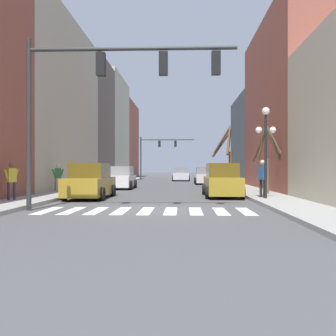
{
  "coord_description": "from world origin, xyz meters",
  "views": [
    {
      "loc": [
        1.34,
        -14.38,
        1.56
      ],
      "look_at": [
        -0.18,
        25.67,
        1.56
      ],
      "focal_mm": 42.0,
      "sensor_mm": 36.0,
      "label": 1
    }
  ],
  "objects_px": {
    "street_lamp_right_corner": "(266,134)",
    "pedestrian_on_left_sidewalk": "(58,175)",
    "pedestrian_near_right_corner": "(11,178)",
    "pedestrian_on_right_sidewalk": "(263,175)",
    "traffic_signal_far": "(157,148)",
    "traffic_signal_near": "(106,82)",
    "car_parked_right_far": "(205,176)",
    "street_tree_left_near": "(267,159)",
    "car_parked_right_mid": "(90,182)",
    "car_parked_left_far": "(181,175)",
    "street_tree_left_far": "(228,155)",
    "pedestrian_waiting_at_curb": "(236,173)",
    "car_parked_left_mid": "(222,181)",
    "car_driving_toward_lane": "(120,178)"
  },
  "relations": [
    {
      "from": "car_parked_right_far",
      "to": "pedestrian_on_left_sidewalk",
      "type": "relative_size",
      "value": 2.64
    },
    {
      "from": "traffic_signal_near",
      "to": "pedestrian_waiting_at_curb",
      "type": "xyz_separation_m",
      "value": [
        6.86,
        15.88,
        -3.56
      ]
    },
    {
      "from": "street_lamp_right_corner",
      "to": "car_parked_right_mid",
      "type": "distance_m",
      "value": 9.05
    },
    {
      "from": "car_parked_right_mid",
      "to": "pedestrian_on_right_sidewalk",
      "type": "height_order",
      "value": "pedestrian_on_right_sidewalk"
    },
    {
      "from": "traffic_signal_near",
      "to": "pedestrian_near_right_corner",
      "type": "height_order",
      "value": "traffic_signal_near"
    },
    {
      "from": "traffic_signal_far",
      "to": "traffic_signal_near",
      "type": "bearing_deg",
      "value": -88.99
    },
    {
      "from": "traffic_signal_near",
      "to": "car_driving_toward_lane",
      "type": "bearing_deg",
      "value": 97.28
    },
    {
      "from": "car_driving_toward_lane",
      "to": "pedestrian_on_left_sidewalk",
      "type": "distance_m",
      "value": 6.18
    },
    {
      "from": "car_parked_right_mid",
      "to": "street_tree_left_near",
      "type": "xyz_separation_m",
      "value": [
        9.44,
        2.14,
        1.21
      ]
    },
    {
      "from": "traffic_signal_far",
      "to": "pedestrian_on_left_sidewalk",
      "type": "bearing_deg",
      "value": -98.23
    },
    {
      "from": "street_lamp_right_corner",
      "to": "pedestrian_on_left_sidewalk",
      "type": "height_order",
      "value": "street_lamp_right_corner"
    },
    {
      "from": "pedestrian_near_right_corner",
      "to": "street_tree_left_far",
      "type": "relative_size",
      "value": 0.33
    },
    {
      "from": "pedestrian_on_right_sidewalk",
      "to": "street_tree_left_far",
      "type": "relative_size",
      "value": 0.36
    },
    {
      "from": "car_parked_right_mid",
      "to": "pedestrian_on_left_sidewalk",
      "type": "xyz_separation_m",
      "value": [
        -2.88,
        3.72,
        0.3
      ]
    },
    {
      "from": "car_parked_left_mid",
      "to": "street_tree_left_near",
      "type": "bearing_deg",
      "value": -73.28
    },
    {
      "from": "pedestrian_near_right_corner",
      "to": "pedestrian_on_left_sidewalk",
      "type": "bearing_deg",
      "value": 33.34
    },
    {
      "from": "car_parked_right_mid",
      "to": "car_parked_left_far",
      "type": "xyz_separation_m",
      "value": [
        4.53,
        27.87,
        -0.08
      ]
    },
    {
      "from": "car_parked_right_far",
      "to": "street_tree_left_near",
      "type": "height_order",
      "value": "street_tree_left_near"
    },
    {
      "from": "traffic_signal_near",
      "to": "car_parked_right_mid",
      "type": "height_order",
      "value": "traffic_signal_near"
    },
    {
      "from": "street_lamp_right_corner",
      "to": "street_tree_left_far",
      "type": "height_order",
      "value": "street_tree_left_far"
    },
    {
      "from": "traffic_signal_far",
      "to": "car_parked_right_mid",
      "type": "relative_size",
      "value": 1.52
    },
    {
      "from": "traffic_signal_near",
      "to": "pedestrian_waiting_at_curb",
      "type": "distance_m",
      "value": 17.66
    },
    {
      "from": "pedestrian_near_right_corner",
      "to": "pedestrian_on_right_sidewalk",
      "type": "xyz_separation_m",
      "value": [
        11.39,
        1.84,
        0.08
      ]
    },
    {
      "from": "street_lamp_right_corner",
      "to": "car_parked_right_far",
      "type": "bearing_deg",
      "value": 95.07
    },
    {
      "from": "traffic_signal_near",
      "to": "street_lamp_right_corner",
      "type": "relative_size",
      "value": 1.82
    },
    {
      "from": "pedestrian_on_left_sidewalk",
      "to": "pedestrian_on_right_sidewalk",
      "type": "height_order",
      "value": "pedestrian_on_right_sidewalk"
    },
    {
      "from": "pedestrian_waiting_at_curb",
      "to": "car_parked_left_mid",
      "type": "bearing_deg",
      "value": 134.81
    },
    {
      "from": "car_parked_right_mid",
      "to": "car_parked_right_far",
      "type": "bearing_deg",
      "value": -20.92
    },
    {
      "from": "street_lamp_right_corner",
      "to": "street_tree_left_near",
      "type": "height_order",
      "value": "street_lamp_right_corner"
    },
    {
      "from": "street_lamp_right_corner",
      "to": "pedestrian_near_right_corner",
      "type": "xyz_separation_m",
      "value": [
        -11.42,
        -1.3,
        -2.02
      ]
    },
    {
      "from": "street_lamp_right_corner",
      "to": "car_parked_left_mid",
      "type": "bearing_deg",
      "value": 120.07
    },
    {
      "from": "car_parked_right_far",
      "to": "street_lamp_right_corner",
      "type": "bearing_deg",
      "value": -174.93
    },
    {
      "from": "traffic_signal_far",
      "to": "pedestrian_waiting_at_curb",
      "type": "bearing_deg",
      "value": -71.4
    },
    {
      "from": "street_tree_left_near",
      "to": "street_lamp_right_corner",
      "type": "bearing_deg",
      "value": -102.62
    },
    {
      "from": "car_parked_right_far",
      "to": "car_parked_left_mid",
      "type": "xyz_separation_m",
      "value": [
        0.01,
        -16.58,
        0.07
      ]
    },
    {
      "from": "pedestrian_waiting_at_curb",
      "to": "car_parked_left_far",
      "type": "bearing_deg",
      "value": -18.96
    },
    {
      "from": "car_parked_left_mid",
      "to": "street_tree_left_near",
      "type": "xyz_separation_m",
      "value": [
        2.57,
        0.77,
        1.21
      ]
    },
    {
      "from": "pedestrian_near_right_corner",
      "to": "pedestrian_on_left_sidewalk",
      "type": "height_order",
      "value": "pedestrian_on_left_sidewalk"
    },
    {
      "from": "traffic_signal_far",
      "to": "car_parked_left_mid",
      "type": "relative_size",
      "value": 1.49
    },
    {
      "from": "traffic_signal_near",
      "to": "street_lamp_right_corner",
      "type": "distance_m",
      "value": 7.99
    },
    {
      "from": "street_lamp_right_corner",
      "to": "pedestrian_on_left_sidewalk",
      "type": "bearing_deg",
      "value": 155.07
    },
    {
      "from": "pedestrian_on_right_sidewalk",
      "to": "street_tree_left_near",
      "type": "bearing_deg",
      "value": -36.57
    },
    {
      "from": "car_parked_left_mid",
      "to": "pedestrian_on_left_sidewalk",
      "type": "distance_m",
      "value": 10.03
    },
    {
      "from": "car_driving_toward_lane",
      "to": "pedestrian_near_right_corner",
      "type": "relative_size",
      "value": 2.58
    },
    {
      "from": "pedestrian_on_right_sidewalk",
      "to": "pedestrian_waiting_at_curb",
      "type": "bearing_deg",
      "value": -22.68
    },
    {
      "from": "car_parked_right_far",
      "to": "street_tree_left_far",
      "type": "relative_size",
      "value": 0.87
    },
    {
      "from": "pedestrian_near_right_corner",
      "to": "street_tree_left_near",
      "type": "bearing_deg",
      "value": -34.76
    },
    {
      "from": "street_tree_left_near",
      "to": "pedestrian_near_right_corner",
      "type": "bearing_deg",
      "value": -157.58
    },
    {
      "from": "traffic_signal_far",
      "to": "pedestrian_on_right_sidewalk",
      "type": "height_order",
      "value": "traffic_signal_far"
    },
    {
      "from": "car_driving_toward_lane",
      "to": "pedestrian_on_left_sidewalk",
      "type": "height_order",
      "value": "pedestrian_on_left_sidewalk"
    }
  ]
}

